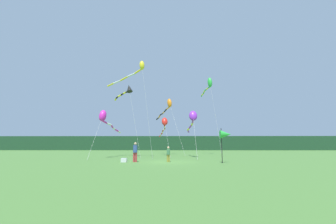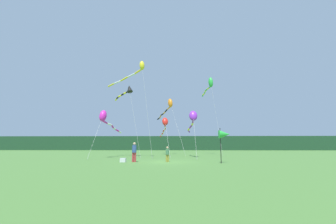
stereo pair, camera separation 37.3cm
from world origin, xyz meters
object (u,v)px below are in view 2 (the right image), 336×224
kite_red (165,124)px  cooler_box (123,160)px  kite_green (210,84)px  person_adult (134,151)px  kite_black (128,90)px  banner_flag_pole (224,135)px  kite_purple (193,118)px  kite_orange (169,105)px  kite_yellow (135,71)px  kite_magenta (105,118)px  person_child (167,153)px

kite_red → cooler_box: bearing=-105.4°
kite_red → kite_green: kite_green is taller
person_adult → kite_black: (-2.52, 7.86, 7.67)m
banner_flag_pole → kite_purple: bearing=102.7°
person_adult → banner_flag_pole: (7.69, -1.07, 1.38)m
kite_black → kite_purple: bearing=-4.6°
kite_orange → kite_yellow: (-4.01, -8.32, 2.91)m
banner_flag_pole → kite_magenta: bearing=150.6°
kite_purple → kite_orange: (-3.19, 7.73, 3.06)m
kite_yellow → kite_magenta: (-3.36, -0.67, -6.12)m
kite_black → kite_magenta: 4.95m
cooler_box → banner_flag_pole: banner_flag_pole is taller
person_adult → kite_purple: bearing=51.0°
kite_green → kite_orange: kite_green is taller
kite_yellow → banner_flag_pole: bearing=-40.2°
cooler_box → kite_green: bearing=54.7°
person_child → person_adult: bearing=-177.6°
kite_red → kite_yellow: 8.50m
cooler_box → kite_orange: size_ratio=0.05×
kite_yellow → kite_magenta: kite_yellow is taller
kite_purple → kite_yellow: 9.38m
banner_flag_pole → kite_yellow: kite_yellow is taller
cooler_box → kite_orange: bearing=76.8°
person_adult → kite_orange: (2.64, 14.92, 6.90)m
kite_red → kite_yellow: size_ratio=0.85×
person_adult → kite_red: bearing=78.8°
cooler_box → kite_yellow: kite_yellow is taller
banner_flag_pole → kite_green: kite_green is taller
kite_black → kite_yellow: bearing=-48.0°
person_child → kite_purple: 8.65m
kite_green → kite_black: kite_green is taller
kite_magenta → kite_yellow: bearing=11.4°
person_child → kite_black: kite_black is taller
kite_red → kite_magenta: size_ratio=1.18×
kite_orange → kite_magenta: bearing=-129.3°
kite_yellow → kite_black: bearing=132.0°
person_adult → kite_magenta: size_ratio=0.20×
kite_green → kite_purple: size_ratio=1.34×
person_adult → person_child: 2.93m
cooler_box → kite_orange: 17.34m
kite_purple → kite_magenta: size_ratio=1.08×
kite_black → kite_magenta: kite_black is taller
kite_red → kite_yellow: (-3.55, -4.38, 6.36)m
banner_flag_pole → kite_purple: kite_purple is taller
cooler_box → person_adult: bearing=13.3°
kite_black → kite_purple: (8.34, -0.67, -3.83)m
kite_purple → kite_black: bearing=175.4°
cooler_box → kite_magenta: kite_magenta is taller
person_child → kite_purple: (2.91, 7.07, 4.05)m
person_adult → cooler_box: size_ratio=3.52×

